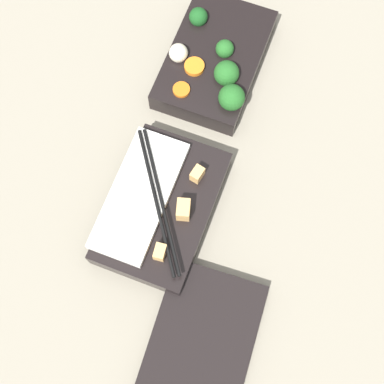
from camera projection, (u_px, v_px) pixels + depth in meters
The scene contains 4 objects.
ground_plane at pixel (195, 134), 0.83m from camera, with size 3.00×3.00×0.00m, color gray.
bento_tray_vegetable at pixel (215, 61), 0.85m from camera, with size 0.22×0.14×0.07m.
bento_tray_rice at pixel (157, 206), 0.77m from camera, with size 0.22×0.14×0.06m.
bento_lid at pixel (200, 348), 0.72m from camera, with size 0.21×0.14×0.02m, color black.
Camera 1 is at (0.33, 0.12, 0.76)m, focal length 50.00 mm.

